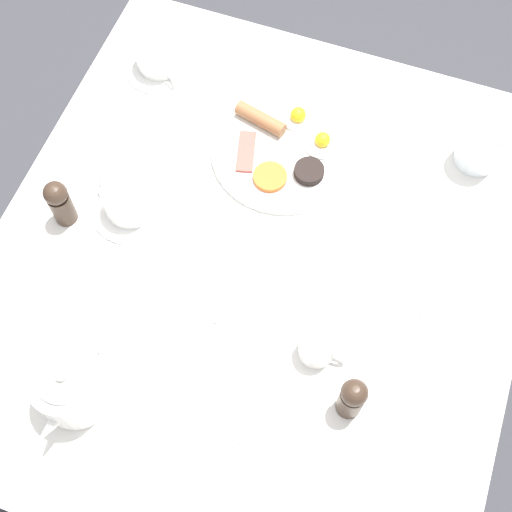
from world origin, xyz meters
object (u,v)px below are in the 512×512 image
Objects in this scene: salt_grinder at (60,202)px; knife_by_plate at (256,443)px; teacup_with_saucer_left at (159,57)px; spoon_for_tea at (435,349)px; breakfast_plate at (285,148)px; teacup_with_saucer_right at (128,202)px; fork_spare at (222,275)px; teapot_near at (71,386)px; water_glass_tall at (483,143)px; creamer_jug at (318,347)px; pepper_grinder at (352,398)px.

knife_by_plate is at bearing -29.91° from salt_grinder.
teacup_with_saucer_left reaches higher than spoon_for_tea.
breakfast_plate is at bearing -19.48° from teacup_with_saucer_left.
teacup_with_saucer_right is at bearing -135.59° from breakfast_plate.
teacup_with_saucer_left reaches higher than fork_spare.
teapot_near is 1.87× the size of water_glass_tall.
teapot_near reaches higher than spoon_for_tea.
fork_spare is at bearing -2.40° from salt_grinder.
creamer_jug is 0.51m from salt_grinder.
water_glass_tall is 0.52× the size of knife_by_plate.
water_glass_tall reaches higher than breakfast_plate.
teapot_near is 0.34m from teacup_with_saucer_right.
teacup_with_saucer_left is 0.33m from teacup_with_saucer_right.
salt_grinder is (-0.66, -0.37, 0.00)m from water_glass_tall.
knife_by_plate is at bearing -55.73° from teacup_with_saucer_left.
water_glass_tall is 0.49m from creamer_jug.
fork_spare is (0.20, -0.07, -0.03)m from teacup_with_saucer_right.
salt_grinder reaches higher than teacup_with_saucer_right.
teacup_with_saucer_right is 0.51m from pepper_grinder.
pepper_grinder reaches higher than teacup_with_saucer_right.
teacup_with_saucer_right is at bearing -169.84° from teapot_near.
teacup_with_saucer_right is 0.81× the size of fork_spare.
teacup_with_saucer_right reaches higher than knife_by_plate.
knife_by_plate is 0.29m from fork_spare.
teacup_with_saucer_left reaches higher than breakfast_plate.
teacup_with_saucer_right reaches higher than creamer_jug.
teapot_near is 1.40× the size of teacup_with_saucer_right.
water_glass_tall is at bearing 70.41° from creamer_jug.
pepper_grinder is 0.16m from knife_by_plate.
water_glass_tall reaches higher than spoon_for_tea.
spoon_for_tea is (0.22, 0.24, 0.00)m from knife_by_plate.
fork_spare is at bearing 158.66° from creamer_jug.
breakfast_plate is 2.64× the size of salt_grinder.
knife_by_plate is 1.16× the size of fork_spare.
creamer_jug is (0.48, -0.46, 0.00)m from teacup_with_saucer_left.
teapot_near is at bearing -152.73° from spoon_for_tea.
teacup_with_saucer_right is at bearing 155.91° from pepper_grinder.
pepper_grinder is (0.07, -0.07, 0.03)m from creamer_jug.
teapot_near reaches higher than teacup_with_saucer_right.
knife_by_plate is (-0.21, -0.63, -0.05)m from water_glass_tall.
knife_by_plate is (0.45, -0.26, -0.05)m from salt_grinder.
teacup_with_saucer_right is 0.21m from fork_spare.
creamer_jug is at bearing -19.62° from teacup_with_saucer_right.
breakfast_plate is 0.28m from fork_spare.
teapot_near is at bearing -175.36° from knife_by_plate.
spoon_for_tea is at bearing -0.86° from fork_spare.
salt_grinder is at bearing 177.60° from fork_spare.
salt_grinder is at bearing 169.89° from creamer_jug.
water_glass_tall is 1.02× the size of pepper_grinder.
teapot_near is 0.58m from spoon_for_tea.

